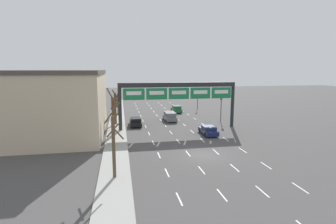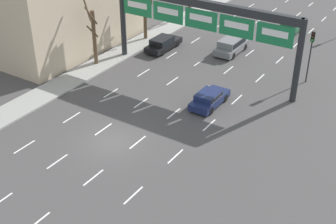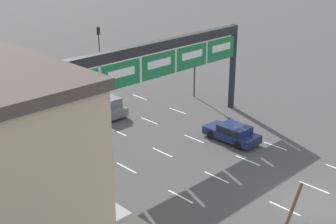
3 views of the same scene
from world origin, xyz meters
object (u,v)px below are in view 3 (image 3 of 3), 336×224
object	(u,v)px
suv_grey	(102,104)
tree_bare_second	(1,111)
car_black	(57,139)
traffic_light_near_gantry	(99,38)
traffic_light_mid_block	(195,61)
tree_bare_closest	(66,153)
car_green	(75,76)
car_navy	(233,132)
sign_gantry	(156,63)

from	to	relation	value
suv_grey	tree_bare_second	world-z (taller)	tree_bare_second
car_black	traffic_light_near_gantry	world-z (taller)	traffic_light_near_gantry
traffic_light_mid_block	tree_bare_closest	size ratio (longest dim) A/B	0.72
suv_grey	car_green	distance (m)	9.37
car_navy	tree_bare_closest	bearing A→B (deg)	174.98
tree_bare_second	traffic_light_mid_block	bearing A→B (deg)	-2.10
sign_gantry	car_navy	xyz separation A→B (m)	(3.42, -4.56, -5.07)
car_black	tree_bare_second	xyz separation A→B (m)	(-3.17, 1.43, 2.58)
car_black	tree_bare_second	world-z (taller)	tree_bare_second
sign_gantry	suv_grey	size ratio (longest dim) A/B	3.94
sign_gantry	tree_bare_closest	size ratio (longest dim) A/B	2.76
tree_bare_closest	suv_grey	bearing A→B (deg)	45.59
traffic_light_near_gantry	sign_gantry	bearing A→B (deg)	-114.99
tree_bare_closest	car_navy	bearing A→B (deg)	-5.02
car_navy	traffic_light_mid_block	world-z (taller)	traffic_light_mid_block
car_black	tree_bare_closest	distance (m)	8.09
sign_gantry	car_navy	bearing A→B (deg)	-53.13
car_green	traffic_light_mid_block	world-z (taller)	traffic_light_mid_block
sign_gantry	car_black	size ratio (longest dim) A/B	3.88
traffic_light_near_gantry	car_black	bearing A→B (deg)	-134.66
car_green	traffic_light_near_gantry	bearing A→B (deg)	31.49
car_black	car_navy	bearing A→B (deg)	-38.93
car_black	tree_bare_closest	xyz separation A→B (m)	(-3.45, -6.87, 2.49)
traffic_light_near_gantry	suv_grey	bearing A→B (deg)	-125.98
sign_gantry	suv_grey	distance (m)	8.32
suv_grey	car_green	size ratio (longest dim) A/B	1.20
traffic_light_mid_block	car_navy	bearing A→B (deg)	-121.45
sign_gantry	car_green	size ratio (longest dim) A/B	4.74
car_green	tree_bare_closest	distance (m)	23.16
traffic_light_near_gantry	car_green	bearing A→B (deg)	-148.51
sign_gantry	tree_bare_second	size ratio (longest dim) A/B	3.16
suv_grey	car_black	bearing A→B (deg)	-153.27
suv_grey	tree_bare_second	distance (m)	10.11
car_black	traffic_light_near_gantry	distance (m)	22.16
car_green	car_black	xyz separation A→B (m)	(-9.63, -12.08, -0.05)
car_green	tree_bare_closest	xyz separation A→B (m)	(-13.08, -18.95, 2.44)
tree_bare_closest	car_black	bearing A→B (deg)	63.32
traffic_light_near_gantry	tree_bare_closest	world-z (taller)	tree_bare_closest
suv_grey	sign_gantry	bearing A→B (deg)	-89.34
traffic_light_near_gantry	traffic_light_mid_block	xyz separation A→B (m)	(-0.12, -14.91, 0.24)
suv_grey	tree_bare_closest	distance (m)	14.38
car_black	tree_bare_second	distance (m)	4.33
car_navy	tree_bare_closest	size ratio (longest dim) A/B	0.63
traffic_light_near_gantry	traffic_light_mid_block	distance (m)	14.91
car_green	tree_bare_closest	world-z (taller)	tree_bare_closest
traffic_light_mid_block	tree_bare_closest	distance (m)	20.30
car_green	car_black	size ratio (longest dim) A/B	0.82
car_navy	car_green	bearing A→B (deg)	90.98
car_green	traffic_light_near_gantry	xyz separation A→B (m)	(5.85, 3.58, 2.43)
suv_grey	car_navy	xyz separation A→B (m)	(3.50, -11.31, -0.20)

